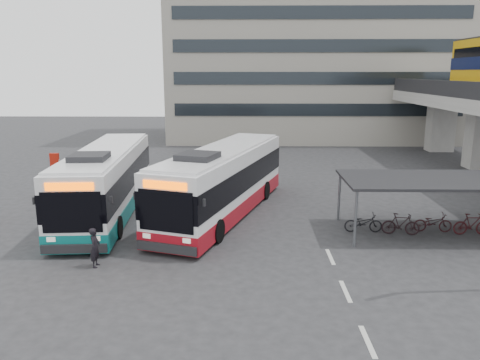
{
  "coord_description": "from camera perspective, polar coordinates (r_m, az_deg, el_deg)",
  "views": [
    {
      "loc": [
        -0.78,
        -17.49,
        7.17
      ],
      "look_at": [
        -1.18,
        4.89,
        2.0
      ],
      "focal_mm": 35.0,
      "sensor_mm": 36.0,
      "label": 1
    }
  ],
  "objects": [
    {
      "name": "ground",
      "position": [
        18.92,
        3.37,
        -9.29
      ],
      "size": [
        120.0,
        120.0,
        0.0
      ],
      "primitive_type": "plane",
      "color": "#28282B",
      "rests_on": "ground"
    },
    {
      "name": "bike_shelter",
      "position": [
        23.2,
        24.51,
        -2.49
      ],
      "size": [
        10.0,
        4.0,
        2.54
      ],
      "color": "#595B60",
      "rests_on": "ground"
    },
    {
      "name": "office_block",
      "position": [
        54.18,
        8.67,
        18.52
      ],
      "size": [
        30.0,
        15.0,
        25.0
      ],
      "primitive_type": "cube",
      "color": "gray",
      "rests_on": "ground"
    },
    {
      "name": "road_markings",
      "position": [
        16.49,
        12.74,
        -13.09
      ],
      "size": [
        0.15,
        7.6,
        0.01
      ],
      "color": "beige",
      "rests_on": "ground"
    },
    {
      "name": "bus_main",
      "position": [
        23.86,
        -2.07,
        -0.21
      ],
      "size": [
        6.4,
        12.73,
        3.7
      ],
      "rotation": [
        0.0,
        0.0,
        -0.31
      ],
      "color": "white",
      "rests_on": "ground"
    },
    {
      "name": "bus_teal",
      "position": [
        24.99,
        -15.9,
        -0.15
      ],
      "size": [
        3.58,
        12.51,
        3.65
      ],
      "rotation": [
        0.0,
        0.0,
        0.07
      ],
      "color": "white",
      "rests_on": "ground"
    },
    {
      "name": "pedestrian",
      "position": [
        18.52,
        -17.26,
        -7.86
      ],
      "size": [
        0.36,
        0.56,
        1.52
      ],
      "primitive_type": "imported",
      "rotation": [
        0.0,
        0.0,
        1.57
      ],
      "color": "black",
      "rests_on": "ground"
    },
    {
      "name": "sign_totem_north",
      "position": [
        29.47,
        -21.53,
        0.67
      ],
      "size": [
        0.56,
        0.18,
        2.59
      ],
      "rotation": [
        0.0,
        0.0,
        -0.03
      ],
      "color": "#AD180A",
      "rests_on": "ground"
    }
  ]
}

